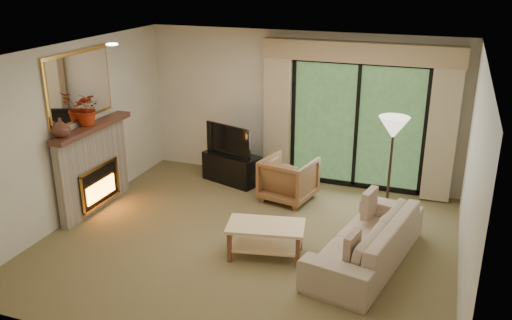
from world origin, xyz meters
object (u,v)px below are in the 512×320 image
(sofa, at_px, (366,239))
(coffee_table, at_px, (266,240))
(armchair, at_px, (289,179))
(media_console, at_px, (232,168))

(sofa, bearing_deg, coffee_table, -65.71)
(coffee_table, bearing_deg, sofa, 1.24)
(coffee_table, bearing_deg, armchair, 86.03)
(armchair, xyz_separation_m, coffee_table, (0.24, -1.83, -0.14))
(armchair, relative_size, sofa, 0.36)
(media_console, xyz_separation_m, armchair, (1.15, -0.40, 0.11))
(media_console, distance_m, coffee_table, 2.63)
(armchair, distance_m, coffee_table, 1.85)
(media_console, height_order, sofa, sofa)
(armchair, relative_size, coffee_table, 0.79)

